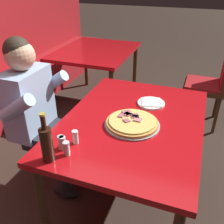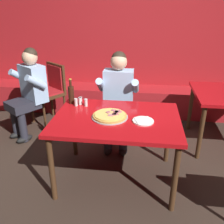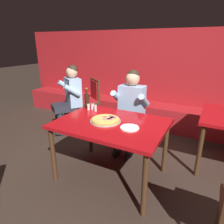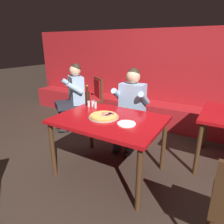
{
  "view_description": "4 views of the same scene",
  "coord_description": "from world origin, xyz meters",
  "px_view_note": "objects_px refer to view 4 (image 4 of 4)",
  "views": [
    {
      "loc": [
        -1.43,
        -0.37,
        1.67
      ],
      "look_at": [
        -0.04,
        0.14,
        0.81
      ],
      "focal_mm": 40.0,
      "sensor_mm": 36.0,
      "label": 1
    },
    {
      "loc": [
        0.25,
        -2.28,
        1.83
      ],
      "look_at": [
        -0.06,
        0.08,
        0.78
      ],
      "focal_mm": 40.0,
      "sensor_mm": 36.0,
      "label": 2
    },
    {
      "loc": [
        1.04,
        -1.94,
        1.66
      ],
      "look_at": [
        0.01,
        0.01,
        0.88
      ],
      "focal_mm": 32.0,
      "sensor_mm": 36.0,
      "label": 3
    },
    {
      "loc": [
        1.17,
        -1.93,
        1.62
      ],
      "look_at": [
        -0.11,
        0.25,
        0.74
      ],
      "focal_mm": 32.0,
      "sensor_mm": 36.0,
      "label": 4
    }
  ],
  "objects_px": {
    "pizza": "(104,116)",
    "shaker_oregano": "(93,104)",
    "beer_bottle": "(88,98)",
    "dining_chair_far_right": "(93,96)",
    "diner_standing_companion": "(72,94)",
    "diner_seated_blue_shirt": "(130,106)",
    "shaker_red_pepper_flakes": "(93,104)",
    "shaker_black_pepper": "(89,104)",
    "shaker_parmesan": "(95,105)",
    "plate_white_paper": "(127,124)",
    "main_dining_table": "(109,124)"
  },
  "relations": [
    {
      "from": "shaker_red_pepper_flakes",
      "to": "shaker_oregano",
      "type": "relative_size",
      "value": 1.0
    },
    {
      "from": "shaker_oregano",
      "to": "diner_standing_companion",
      "type": "distance_m",
      "value": 1.06
    },
    {
      "from": "main_dining_table",
      "to": "dining_chair_far_right",
      "type": "height_order",
      "value": "dining_chair_far_right"
    },
    {
      "from": "beer_bottle",
      "to": "dining_chair_far_right",
      "type": "distance_m",
      "value": 1.25
    },
    {
      "from": "plate_white_paper",
      "to": "shaker_black_pepper",
      "type": "bearing_deg",
      "value": 157.55
    },
    {
      "from": "shaker_oregano",
      "to": "shaker_black_pepper",
      "type": "bearing_deg",
      "value": -124.12
    },
    {
      "from": "beer_bottle",
      "to": "diner_seated_blue_shirt",
      "type": "distance_m",
      "value": 0.66
    },
    {
      "from": "pizza",
      "to": "dining_chair_far_right",
      "type": "xyz_separation_m",
      "value": [
        -1.14,
        1.35,
        -0.2
      ]
    },
    {
      "from": "beer_bottle",
      "to": "shaker_red_pepper_flakes",
      "type": "distance_m",
      "value": 0.13
    },
    {
      "from": "shaker_black_pepper",
      "to": "diner_standing_companion",
      "type": "distance_m",
      "value": 1.06
    },
    {
      "from": "beer_bottle",
      "to": "shaker_black_pepper",
      "type": "xyz_separation_m",
      "value": [
        0.07,
        -0.07,
        -0.07
      ]
    },
    {
      "from": "beer_bottle",
      "to": "shaker_oregano",
      "type": "relative_size",
      "value": 3.4
    },
    {
      "from": "diner_seated_blue_shirt",
      "to": "dining_chair_far_right",
      "type": "bearing_deg",
      "value": 151.8
    },
    {
      "from": "pizza",
      "to": "shaker_black_pepper",
      "type": "distance_m",
      "value": 0.49
    },
    {
      "from": "plate_white_paper",
      "to": "shaker_red_pepper_flakes",
      "type": "height_order",
      "value": "shaker_red_pepper_flakes"
    },
    {
      "from": "diner_seated_blue_shirt",
      "to": "dining_chair_far_right",
      "type": "relative_size",
      "value": 1.34
    },
    {
      "from": "diner_seated_blue_shirt",
      "to": "plate_white_paper",
      "type": "bearing_deg",
      "value": -66.99
    },
    {
      "from": "beer_bottle",
      "to": "shaker_black_pepper",
      "type": "bearing_deg",
      "value": -44.71
    },
    {
      "from": "shaker_oregano",
      "to": "shaker_black_pepper",
      "type": "xyz_separation_m",
      "value": [
        -0.04,
        -0.06,
        0.0
      ]
    },
    {
      "from": "pizza",
      "to": "shaker_oregano",
      "type": "relative_size",
      "value": 4.29
    },
    {
      "from": "beer_bottle",
      "to": "dining_chair_far_right",
      "type": "bearing_deg",
      "value": 122.54
    },
    {
      "from": "pizza",
      "to": "beer_bottle",
      "type": "xyz_separation_m",
      "value": [
        -0.49,
        0.33,
        0.09
      ]
    },
    {
      "from": "beer_bottle",
      "to": "pizza",
      "type": "bearing_deg",
      "value": -33.71
    },
    {
      "from": "main_dining_table",
      "to": "shaker_red_pepper_flakes",
      "type": "relative_size",
      "value": 14.9
    },
    {
      "from": "main_dining_table",
      "to": "shaker_oregano",
      "type": "xyz_separation_m",
      "value": [
        -0.45,
        0.3,
        0.12
      ]
    },
    {
      "from": "plate_white_paper",
      "to": "shaker_parmesan",
      "type": "relative_size",
      "value": 2.44
    },
    {
      "from": "shaker_parmesan",
      "to": "dining_chair_far_right",
      "type": "relative_size",
      "value": 0.09
    },
    {
      "from": "shaker_black_pepper",
      "to": "shaker_red_pepper_flakes",
      "type": "bearing_deg",
      "value": 51.47
    },
    {
      "from": "shaker_black_pepper",
      "to": "diner_standing_companion",
      "type": "height_order",
      "value": "diner_standing_companion"
    },
    {
      "from": "shaker_black_pepper",
      "to": "diner_seated_blue_shirt",
      "type": "xyz_separation_m",
      "value": [
        0.42,
        0.48,
        -0.09
      ]
    },
    {
      "from": "shaker_parmesan",
      "to": "diner_standing_companion",
      "type": "distance_m",
      "value": 1.15
    },
    {
      "from": "pizza",
      "to": "diner_seated_blue_shirt",
      "type": "relative_size",
      "value": 0.29
    },
    {
      "from": "main_dining_table",
      "to": "pizza",
      "type": "xyz_separation_m",
      "value": [
        -0.07,
        -0.01,
        0.1
      ]
    },
    {
      "from": "main_dining_table",
      "to": "plate_white_paper",
      "type": "relative_size",
      "value": 6.1
    },
    {
      "from": "shaker_red_pepper_flakes",
      "to": "diner_seated_blue_shirt",
      "type": "bearing_deg",
      "value": 48.43
    },
    {
      "from": "beer_bottle",
      "to": "shaker_red_pepper_flakes",
      "type": "relative_size",
      "value": 3.4
    },
    {
      "from": "diner_seated_blue_shirt",
      "to": "shaker_oregano",
      "type": "bearing_deg",
      "value": -132.17
    },
    {
      "from": "plate_white_paper",
      "to": "shaker_black_pepper",
      "type": "relative_size",
      "value": 2.44
    },
    {
      "from": "dining_chair_far_right",
      "to": "pizza",
      "type": "bearing_deg",
      "value": -49.73
    },
    {
      "from": "diner_standing_companion",
      "to": "diner_seated_blue_shirt",
      "type": "bearing_deg",
      "value": -6.07
    },
    {
      "from": "shaker_parmesan",
      "to": "dining_chair_far_right",
      "type": "distance_m",
      "value": 1.39
    },
    {
      "from": "pizza",
      "to": "diner_standing_companion",
      "type": "height_order",
      "value": "diner_standing_companion"
    },
    {
      "from": "shaker_red_pepper_flakes",
      "to": "main_dining_table",
      "type": "bearing_deg",
      "value": -32.53
    },
    {
      "from": "shaker_black_pepper",
      "to": "shaker_parmesan",
      "type": "distance_m",
      "value": 0.11
    },
    {
      "from": "diner_seated_blue_shirt",
      "to": "beer_bottle",
      "type": "bearing_deg",
      "value": -140.39
    },
    {
      "from": "diner_seated_blue_shirt",
      "to": "main_dining_table",
      "type": "bearing_deg",
      "value": -84.69
    },
    {
      "from": "pizza",
      "to": "dining_chair_far_right",
      "type": "bearing_deg",
      "value": 130.27
    },
    {
      "from": "main_dining_table",
      "to": "dining_chair_far_right",
      "type": "distance_m",
      "value": 1.81
    },
    {
      "from": "pizza",
      "to": "shaker_black_pepper",
      "type": "height_order",
      "value": "shaker_black_pepper"
    },
    {
      "from": "beer_bottle",
      "to": "plate_white_paper",
      "type": "bearing_deg",
      "value": -24.85
    }
  ]
}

